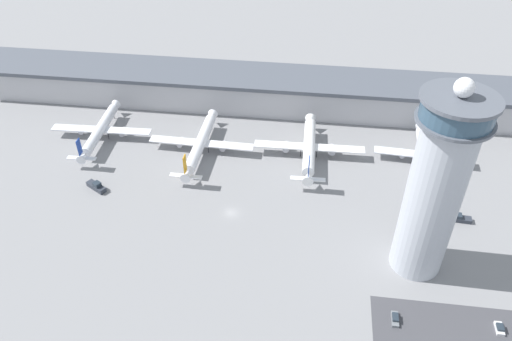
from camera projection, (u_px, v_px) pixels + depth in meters
The scene contains 11 objects.
ground_plane at pixel (231, 213), 162.73m from camera, with size 1000.00×1000.00×0.00m, color gray.
terminal_building at pixel (258, 90), 213.01m from camera, with size 249.97×25.00×14.40m.
control_tower at pixel (436, 186), 128.00m from camera, with size 18.50×18.50×59.86m.
airplane_gate_alpha at pixel (100, 130), 194.16m from camera, with size 39.47×40.26×12.28m.
airplane_gate_bravo at pixel (200, 143), 187.04m from camera, with size 39.87×43.01×12.77m.
airplane_gate_charlie at pixel (309, 147), 184.29m from camera, with size 41.09×40.86×13.66m.
airplane_gate_delta at pixel (424, 155), 181.69m from camera, with size 35.42×40.93×11.60m.
service_truck_catering at pixel (459, 218), 159.39m from camera, with size 7.40×2.99×2.56m.
service_truck_fuel at pixel (96, 186), 171.68m from camera, with size 8.20×6.28×3.16m.
car_grey_coupe at pixel (500, 328), 127.63m from camera, with size 1.95×4.05×1.53m.
car_maroon_suv at pixel (395, 319), 129.90m from camera, with size 1.85×4.78×1.51m.
Camera 1 is at (23.49, -117.82, 110.93)m, focal length 35.00 mm.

